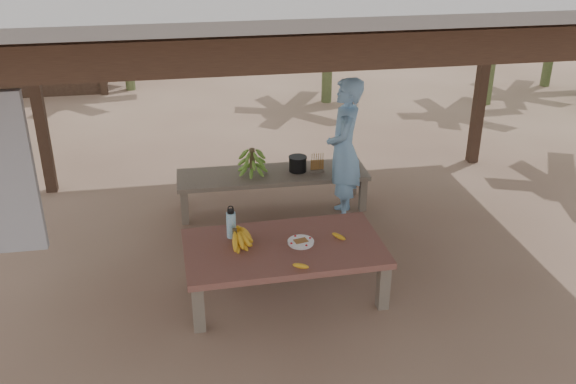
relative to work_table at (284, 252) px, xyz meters
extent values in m
plane|color=brown|center=(0.31, 0.41, -0.43)|extent=(80.00, 80.00, 0.00)
cube|color=black|center=(-2.49, 2.71, 0.92)|extent=(0.13, 0.13, 2.70)
cube|color=black|center=(3.11, 2.71, 0.92)|extent=(0.13, 0.13, 2.70)
cube|color=black|center=(0.31, -1.89, 2.27)|extent=(5.80, 0.14, 0.18)
cube|color=brown|center=(-0.81, -0.44, -0.21)|extent=(0.10, 0.10, 0.44)
cube|color=brown|center=(0.83, -0.40, -0.21)|extent=(0.10, 0.10, 0.44)
cube|color=brown|center=(-0.83, 0.40, -0.21)|extent=(0.10, 0.10, 0.44)
cube|color=brown|center=(0.81, 0.44, -0.21)|extent=(0.10, 0.10, 0.44)
cube|color=maroon|center=(0.00, 0.00, 0.04)|extent=(1.83, 1.05, 0.06)
cube|color=brown|center=(-0.87, 1.54, -0.23)|extent=(0.08, 0.08, 0.40)
cube|color=brown|center=(1.19, 1.51, -0.23)|extent=(0.08, 0.08, 0.40)
cube|color=brown|center=(-0.86, 2.00, -0.23)|extent=(0.08, 0.08, 0.40)
cube|color=brown|center=(1.20, 1.97, -0.23)|extent=(0.08, 0.08, 0.40)
cube|color=brown|center=(0.16, 1.76, -0.01)|extent=(2.21, 0.62, 0.05)
cylinder|color=white|center=(0.16, 0.00, 0.07)|extent=(0.22, 0.22, 0.01)
cylinder|color=white|center=(0.16, 0.00, 0.09)|extent=(0.24, 0.24, 0.02)
cube|color=brown|center=(0.16, 0.00, 0.09)|extent=(0.14, 0.11, 0.02)
ellipsoid|color=gold|center=(0.08, -0.41, 0.09)|extent=(0.15, 0.08, 0.04)
ellipsoid|color=gold|center=(0.52, 0.04, 0.09)|extent=(0.14, 0.13, 0.04)
cylinder|color=#44A8D6|center=(-0.45, 0.24, 0.19)|extent=(0.09, 0.09, 0.25)
cylinder|color=black|center=(-0.45, 0.24, 0.33)|extent=(0.06, 0.06, 0.03)
torus|color=black|center=(-0.45, 0.24, 0.36)|extent=(0.06, 0.01, 0.06)
cylinder|color=black|center=(0.46, 1.76, 0.10)|extent=(0.20, 0.20, 0.17)
imported|color=#6FA0D2|center=(0.92, 1.42, 0.38)|extent=(0.56, 0.69, 1.63)
cylinder|color=#596638|center=(4.47, 5.15, 0.96)|extent=(0.18, 0.18, 2.79)
cylinder|color=#596638|center=(1.74, 5.75, 0.77)|extent=(0.18, 0.18, 2.40)
cylinder|color=#596638|center=(6.12, 6.04, 1.00)|extent=(0.18, 0.18, 2.87)
camera|label=1|loc=(-0.83, -4.98, 2.99)|focal=40.00mm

